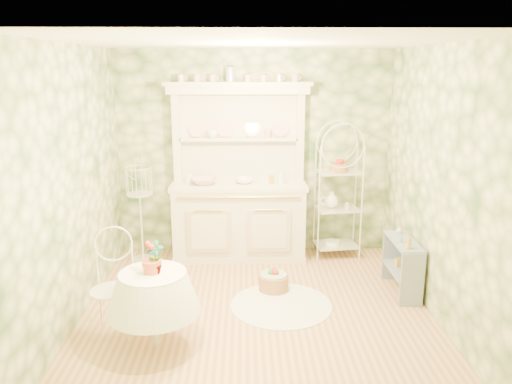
{
  "coord_description": "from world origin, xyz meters",
  "views": [
    {
      "loc": [
        -0.12,
        -4.77,
        2.49
      ],
      "look_at": [
        0.0,
        0.5,
        1.15
      ],
      "focal_mm": 35.0,
      "sensor_mm": 36.0,
      "label": 1
    }
  ],
  "objects_px": {
    "round_table": "(154,308)",
    "floor_basket": "(274,281)",
    "bakers_rack": "(338,192)",
    "birdcage_stand": "(140,206)",
    "cafe_chair": "(112,289)",
    "kitchen_dresser": "(239,173)",
    "side_shelf": "(402,267)"
  },
  "relations": [
    {
      "from": "side_shelf",
      "to": "cafe_chair",
      "type": "xyz_separation_m",
      "value": [
        -3.01,
        -0.84,
        0.17
      ]
    },
    {
      "from": "bakers_rack",
      "to": "birdcage_stand",
      "type": "relative_size",
      "value": 1.16
    },
    {
      "from": "bakers_rack",
      "to": "birdcage_stand",
      "type": "bearing_deg",
      "value": 175.97
    },
    {
      "from": "round_table",
      "to": "floor_basket",
      "type": "relative_size",
      "value": 2.08
    },
    {
      "from": "bakers_rack",
      "to": "side_shelf",
      "type": "height_order",
      "value": "bakers_rack"
    },
    {
      "from": "kitchen_dresser",
      "to": "round_table",
      "type": "xyz_separation_m",
      "value": [
        -0.74,
        -2.18,
        -0.77
      ]
    },
    {
      "from": "side_shelf",
      "to": "cafe_chair",
      "type": "distance_m",
      "value": 3.13
    },
    {
      "from": "birdcage_stand",
      "to": "cafe_chair",
      "type": "bearing_deg",
      "value": -87.35
    },
    {
      "from": "kitchen_dresser",
      "to": "side_shelf",
      "type": "bearing_deg",
      "value": -31.62
    },
    {
      "from": "cafe_chair",
      "to": "floor_basket",
      "type": "xyz_separation_m",
      "value": [
        1.57,
        0.92,
        -0.35
      ]
    },
    {
      "from": "kitchen_dresser",
      "to": "floor_basket",
      "type": "bearing_deg",
      "value": -69.16
    },
    {
      "from": "bakers_rack",
      "to": "round_table",
      "type": "distance_m",
      "value": 3.04
    },
    {
      "from": "floor_basket",
      "to": "bakers_rack",
      "type": "bearing_deg",
      "value": 49.75
    },
    {
      "from": "cafe_chair",
      "to": "bakers_rack",
      "type": "bearing_deg",
      "value": 24.6
    },
    {
      "from": "bakers_rack",
      "to": "cafe_chair",
      "type": "height_order",
      "value": "bakers_rack"
    },
    {
      "from": "kitchen_dresser",
      "to": "birdcage_stand",
      "type": "height_order",
      "value": "kitchen_dresser"
    },
    {
      "from": "bakers_rack",
      "to": "kitchen_dresser",
      "type": "bearing_deg",
      "value": 172.96
    },
    {
      "from": "bakers_rack",
      "to": "floor_basket",
      "type": "height_order",
      "value": "bakers_rack"
    },
    {
      "from": "birdcage_stand",
      "to": "round_table",
      "type": "bearing_deg",
      "value": -75.81
    },
    {
      "from": "cafe_chair",
      "to": "birdcage_stand",
      "type": "height_order",
      "value": "birdcage_stand"
    },
    {
      "from": "round_table",
      "to": "bakers_rack",
      "type": "bearing_deg",
      "value": 47.02
    },
    {
      "from": "kitchen_dresser",
      "to": "cafe_chair",
      "type": "xyz_separation_m",
      "value": [
        -1.17,
        -1.97,
        -0.68
      ]
    },
    {
      "from": "cafe_chair",
      "to": "floor_basket",
      "type": "bearing_deg",
      "value": 16.23
    },
    {
      "from": "bakers_rack",
      "to": "side_shelf",
      "type": "distance_m",
      "value": 1.39
    },
    {
      "from": "birdcage_stand",
      "to": "floor_basket",
      "type": "bearing_deg",
      "value": -28.55
    },
    {
      "from": "bakers_rack",
      "to": "cafe_chair",
      "type": "xyz_separation_m",
      "value": [
        -2.47,
        -1.99,
        -0.41
      ]
    },
    {
      "from": "round_table",
      "to": "floor_basket",
      "type": "height_order",
      "value": "round_table"
    },
    {
      "from": "bakers_rack",
      "to": "side_shelf",
      "type": "bearing_deg",
      "value": -72.61
    },
    {
      "from": "kitchen_dresser",
      "to": "side_shelf",
      "type": "relative_size",
      "value": 3.32
    },
    {
      "from": "bakers_rack",
      "to": "birdcage_stand",
      "type": "distance_m",
      "value": 2.56
    },
    {
      "from": "side_shelf",
      "to": "round_table",
      "type": "distance_m",
      "value": 2.78
    },
    {
      "from": "side_shelf",
      "to": "round_table",
      "type": "xyz_separation_m",
      "value": [
        -2.58,
        -1.05,
        0.08
      ]
    }
  ]
}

